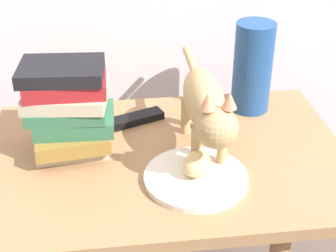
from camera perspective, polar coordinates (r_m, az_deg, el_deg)
The scene contains 7 objects.
side_table at distance 1.26m, azimuth -0.00°, elevation -5.70°, with size 0.86×0.59×0.51m.
plate at distance 1.13m, azimuth 3.14°, elevation -5.83°, with size 0.23×0.23×0.01m, color silver.
bread_roll at distance 1.12m, azimuth 3.26°, elevation -4.28°, with size 0.08×0.06×0.05m, color #E0BC7A.
cat at distance 1.15m, azimuth 4.30°, elevation 2.27°, with size 0.09×0.48×0.23m.
book_stack at distance 1.20m, azimuth -11.10°, elevation 1.92°, with size 0.21×0.19×0.22m.
green_vase at distance 1.38m, azimuth 9.48°, elevation 6.52°, with size 0.10×0.10×0.25m, color navy.
tv_remote at distance 1.35m, azimuth -3.65°, elevation 0.82°, with size 0.15×0.04×0.02m, color black.
Camera 1 is at (-0.13, -1.00, 1.20)m, focal length 54.27 mm.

